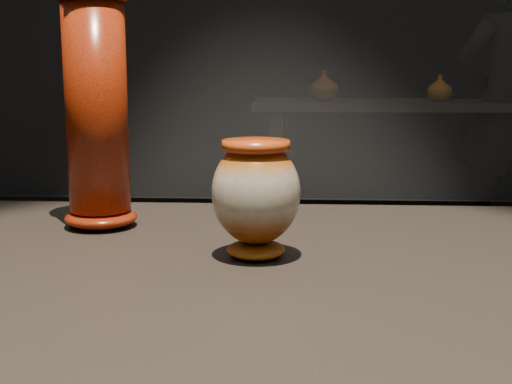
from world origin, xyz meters
TOP-DOWN VIEW (x-y plane):
  - main_vase at (-0.14, 0.04)m, footprint 0.14×0.14m
  - tall_vase at (-0.40, 0.20)m, footprint 0.13×0.13m
  - back_shelf at (0.65, 3.66)m, footprint 2.00×0.60m
  - back_vase_left at (0.09, 3.61)m, footprint 0.23×0.23m
  - back_vase_mid at (0.82, 3.64)m, footprint 0.20×0.20m
  - back_vase_right at (1.23, 3.67)m, footprint 0.07×0.07m
  - visitor at (1.23, 3.58)m, footprint 0.71×0.53m

SIDE VIEW (x-z plane):
  - back_shelf at x=0.65m, z-range 0.19..1.09m
  - visitor at x=1.23m, z-range 0.00..1.79m
  - back_vase_right at x=1.23m, z-range 0.90..1.04m
  - back_vase_mid at x=0.82m, z-range 0.90..1.06m
  - main_vase at x=-0.14m, z-range 0.91..1.07m
  - back_vase_left at x=0.09m, z-range 0.90..1.09m
  - tall_vase at x=-0.40m, z-range 0.89..1.26m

